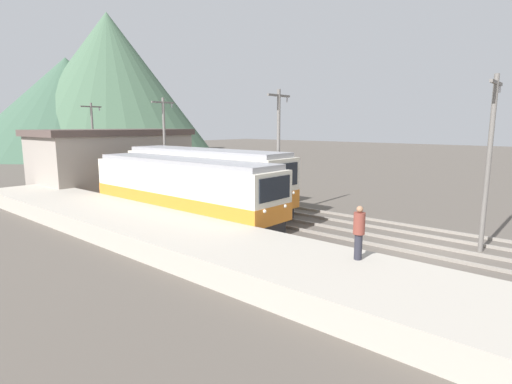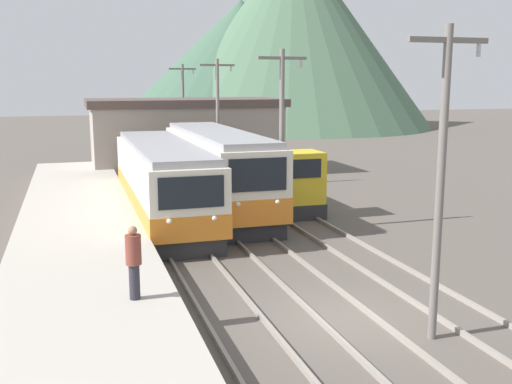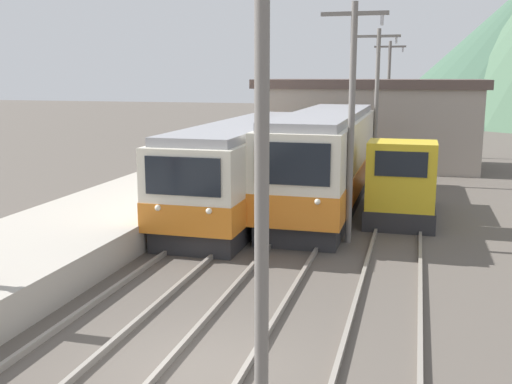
% 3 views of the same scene
% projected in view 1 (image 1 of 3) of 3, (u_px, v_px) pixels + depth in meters
% --- Properties ---
extents(ground_plane, '(200.00, 200.00, 0.00)m').
position_uv_depth(ground_plane, '(426.00, 253.00, 16.82)').
color(ground_plane, '#564F47').
extents(platform_left, '(4.50, 54.00, 0.91)m').
position_uv_depth(platform_left, '(359.00, 288.00, 12.05)').
color(platform_left, '#ADA599').
rests_on(platform_left, ground).
extents(track_left, '(1.54, 60.00, 0.14)m').
position_uv_depth(track_left, '(403.00, 268.00, 14.85)').
color(track_left, gray).
rests_on(track_left, ground).
extents(track_center, '(1.54, 60.00, 0.14)m').
position_uv_depth(track_center, '(428.00, 250.00, 16.95)').
color(track_center, gray).
rests_on(track_center, ground).
extents(track_right, '(1.54, 60.00, 0.14)m').
position_uv_depth(track_right, '(448.00, 235.00, 19.20)').
color(track_right, gray).
rests_on(track_right, ground).
extents(commuter_train_left, '(2.84, 13.51, 3.45)m').
position_uv_depth(commuter_train_left, '(182.00, 191.00, 22.77)').
color(commuter_train_left, '#28282B').
rests_on(commuter_train_left, ground).
extents(commuter_train_center, '(2.84, 13.01, 3.81)m').
position_uv_depth(commuter_train_center, '(204.00, 181.00, 25.64)').
color(commuter_train_center, '#28282B').
rests_on(commuter_train_center, ground).
extents(shunting_locomotive, '(2.40, 5.65, 3.00)m').
position_uv_depth(shunting_locomotive, '(246.00, 186.00, 27.39)').
color(shunting_locomotive, '#28282B').
rests_on(shunting_locomotive, ground).
extents(catenary_mast_near, '(2.00, 0.20, 7.33)m').
position_uv_depth(catenary_mast_near, '(489.00, 158.00, 16.35)').
color(catenary_mast_near, slate).
rests_on(catenary_mast_near, ground).
extents(catenary_mast_mid, '(2.00, 0.20, 7.33)m').
position_uv_depth(catenary_mast_mid, '(278.00, 148.00, 23.31)').
color(catenary_mast_mid, slate).
rests_on(catenary_mast_mid, ground).
extents(catenary_mast_far, '(2.00, 0.20, 7.33)m').
position_uv_depth(catenary_mast_far, '(165.00, 143.00, 30.26)').
color(catenary_mast_far, slate).
rests_on(catenary_mast_far, ground).
extents(catenary_mast_distant, '(2.00, 0.20, 7.33)m').
position_uv_depth(catenary_mast_distant, '(93.00, 139.00, 37.21)').
color(catenary_mast_distant, slate).
rests_on(catenary_mast_distant, ground).
extents(person_on_platform, '(0.38, 0.38, 1.81)m').
position_uv_depth(person_on_platform, '(359.00, 230.00, 13.11)').
color(person_on_platform, '#282833').
rests_on(person_on_platform, platform_left).
extents(station_building, '(12.60, 6.30, 4.96)m').
position_uv_depth(station_building, '(114.00, 159.00, 33.73)').
color(station_building, gray).
rests_on(station_building, ground).
extents(mountain_backdrop, '(42.85, 40.06, 25.15)m').
position_uv_depth(mountain_backdrop, '(94.00, 93.00, 72.01)').
color(mountain_backdrop, '#47664C').
rests_on(mountain_backdrop, ground).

